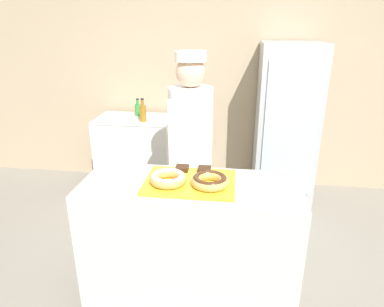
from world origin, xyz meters
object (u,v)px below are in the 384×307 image
(donut_light_glaze, at_px, (168,178))
(brownie_back_right, at_px, (204,169))
(brownie_back_left, at_px, (182,168))
(bottle_green, at_px, (138,109))
(chest_freezer, at_px, (136,153))
(beverage_fridge, at_px, (286,125))
(baker_person, at_px, (191,154))
(donut_chocolate_glaze, at_px, (210,180))
(bottle_amber, at_px, (143,113))
(serving_tray, at_px, (190,182))

(donut_light_glaze, relative_size, brownie_back_right, 2.72)
(brownie_back_left, relative_size, bottle_green, 0.43)
(chest_freezer, bearing_deg, donut_light_glaze, -66.76)
(brownie_back_left, bearing_deg, donut_light_glaze, -104.73)
(donut_light_glaze, bearing_deg, beverage_fridge, 61.45)
(brownie_back_left, height_order, chest_freezer, brownie_back_left)
(brownie_back_left, bearing_deg, baker_person, 89.18)
(donut_chocolate_glaze, bearing_deg, baker_person, 108.45)
(donut_light_glaze, height_order, beverage_fridge, beverage_fridge)
(brownie_back_right, xyz_separation_m, beverage_fridge, (0.76, 1.58, -0.10))
(donut_chocolate_glaze, relative_size, chest_freezer, 0.27)
(bottle_green, xyz_separation_m, bottle_amber, (0.13, -0.23, 0.02))
(serving_tray, height_order, donut_chocolate_glaze, donut_chocolate_glaze)
(brownie_back_left, bearing_deg, brownie_back_right, 0.00)
(donut_light_glaze, distance_m, donut_chocolate_glaze, 0.27)
(bottle_amber, bearing_deg, chest_freezer, 138.91)
(donut_chocolate_glaze, height_order, beverage_fridge, beverage_fridge)
(brownie_back_left, relative_size, beverage_fridge, 0.05)
(chest_freezer, bearing_deg, brownie_back_left, -62.33)
(brownie_back_left, xyz_separation_m, baker_person, (0.01, 0.41, -0.04))
(serving_tray, distance_m, brownie_back_right, 0.18)
(serving_tray, xyz_separation_m, donut_light_glaze, (-0.14, -0.06, 0.05))
(serving_tray, relative_size, baker_person, 0.34)
(chest_freezer, height_order, bottle_amber, bottle_amber)
(bottle_amber, bearing_deg, baker_person, -56.63)
(bottle_green, height_order, bottle_amber, bottle_amber)
(donut_chocolate_glaze, xyz_separation_m, bottle_green, (-1.02, 1.90, -0.02))
(beverage_fridge, bearing_deg, brownie_back_left, -120.24)
(donut_chocolate_glaze, bearing_deg, donut_light_glaze, 180.00)
(baker_person, distance_m, beverage_fridge, 1.48)
(donut_light_glaze, distance_m, bottle_green, 2.05)
(donut_chocolate_glaze, height_order, baker_person, baker_person)
(brownie_back_left, xyz_separation_m, brownie_back_right, (0.16, 0.00, 0.00))
(chest_freezer, bearing_deg, baker_person, -54.51)
(baker_person, bearing_deg, bottle_amber, 123.37)
(donut_light_glaze, relative_size, bottle_amber, 0.93)
(donut_chocolate_glaze, relative_size, baker_person, 0.14)
(brownie_back_right, bearing_deg, serving_tray, -116.21)
(bottle_amber, bearing_deg, bottle_green, 118.26)
(donut_chocolate_glaze, distance_m, brownie_back_right, 0.23)
(serving_tray, xyz_separation_m, brownie_back_right, (0.08, 0.16, 0.03))
(donut_chocolate_glaze, relative_size, brownie_back_right, 2.72)
(beverage_fridge, height_order, bottle_amber, beverage_fridge)
(donut_light_glaze, bearing_deg, bottle_amber, 110.47)
(beverage_fridge, relative_size, bottle_green, 8.49)
(chest_freezer, bearing_deg, bottle_green, 77.28)
(serving_tray, distance_m, brownie_back_left, 0.18)
(donut_light_glaze, xyz_separation_m, chest_freezer, (-0.77, 1.80, -0.55))
(brownie_back_right, relative_size, bottle_amber, 0.34)
(donut_chocolate_glaze, distance_m, brownie_back_left, 0.31)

